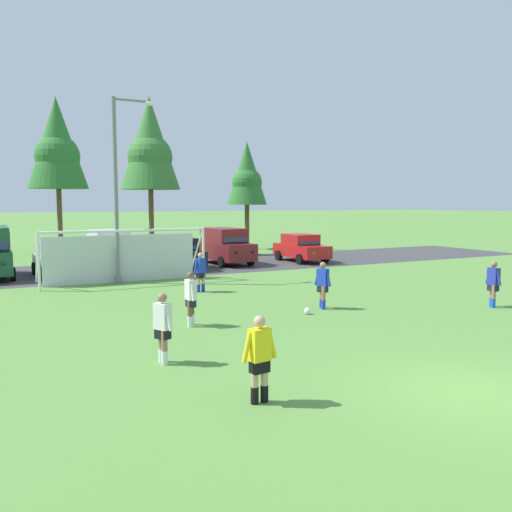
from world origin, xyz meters
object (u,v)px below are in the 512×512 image
object	(u,v)px
referee	(260,359)
parked_car_slot_right	(301,248)
player_striker_near	(323,285)
parked_car_slot_center_left	(109,249)
soccer_ball	(307,311)
parked_car_slot_left	(57,259)
player_winger_left	(201,272)
soccer_goal	(123,255)
player_midfield_center	(191,299)
parked_car_slot_center	(180,253)
player_defender_far	(163,328)
street_lamp	(119,188)
parked_car_slot_center_right	(225,246)
player_winger_right	(493,284)

from	to	relation	value
referee	parked_car_slot_right	bearing A→B (deg)	56.12
player_striker_near	parked_car_slot_center_left	distance (m)	15.06
soccer_ball	parked_car_slot_left	distance (m)	14.78
player_striker_near	player_winger_left	distance (m)	5.75
soccer_goal	player_striker_near	world-z (taller)	soccer_goal
soccer_goal	referee	distance (m)	15.90
parked_car_slot_center_left	referee	bearing A→B (deg)	-94.29
player_midfield_center	parked_car_slot_center	bearing A→B (deg)	72.35
player_defender_far	parked_car_slot_left	bearing A→B (deg)	91.58
soccer_goal	referee	size ratio (longest dim) A/B	4.54
player_striker_near	player_defender_far	xyz separation A→B (m)	(-6.83, -3.55, 0.00)
parked_car_slot_left	parked_car_slot_right	bearing A→B (deg)	0.25
parked_car_slot_center	parked_car_slot_center_left	bearing A→B (deg)	158.89
parked_car_slot_center	parked_car_slot_left	bearing A→B (deg)	-178.11
parked_car_slot_center	street_lamp	distance (m)	6.68
player_striker_near	parked_car_slot_center	xyz separation A→B (m)	(-0.73, 13.01, 0.05)
parked_car_slot_left	parked_car_slot_center_right	world-z (taller)	parked_car_slot_center_right
player_winger_right	soccer_goal	bearing A→B (deg)	131.39
parked_car_slot_left	parked_car_slot_center	distance (m)	6.55
street_lamp	player_striker_near	bearing A→B (deg)	-61.64
player_midfield_center	street_lamp	distance (m)	10.08
soccer_goal	player_midfield_center	xyz separation A→B (m)	(-0.17, -9.53, -0.47)
player_winger_left	street_lamp	size ratio (longest dim) A/B	0.20
player_striker_near	parked_car_slot_right	distance (m)	14.71
parked_car_slot_left	parked_car_slot_right	world-z (taller)	same
player_winger_right	parked_car_slot_right	world-z (taller)	parked_car_slot_right
parked_car_slot_right	street_lamp	xyz separation A→B (m)	(-12.07, -3.76, 3.46)
player_midfield_center	parked_car_slot_center_right	size ratio (longest dim) A/B	0.35
street_lamp	parked_car_slot_left	bearing A→B (deg)	122.68
soccer_goal	parked_car_slot_center_left	bearing A→B (deg)	85.15
player_winger_right	player_midfield_center	bearing A→B (deg)	168.24
player_winger_right	street_lamp	bearing A→B (deg)	131.81
player_striker_near	street_lamp	distance (m)	10.92
player_winger_left	parked_car_slot_center_right	xyz separation A→B (m)	(4.90, 8.70, 0.29)
player_striker_near	parked_car_slot_center_right	distance (m)	14.06
player_striker_near	player_winger_right	size ratio (longest dim) A/B	1.00
parked_car_slot_center_left	parked_car_slot_right	xyz separation A→B (m)	(11.53, -1.56, -0.24)
soccer_goal	player_winger_left	distance (m)	4.63
parked_car_slot_center_right	soccer_ball	bearing A→B (deg)	-103.04
player_defender_far	player_winger_right	xyz separation A→B (m)	(12.33, 1.01, 0.00)
referee	parked_car_slot_center_left	world-z (taller)	parked_car_slot_center_left
soccer_ball	soccer_goal	world-z (taller)	soccer_goal
referee	player_defender_far	size ratio (longest dim) A/B	1.00
parked_car_slot_center	street_lamp	xyz separation A→B (m)	(-4.18, -3.91, 3.46)
player_striker_near	parked_car_slot_center_left	world-z (taller)	parked_car_slot_center_left
player_striker_near	parked_car_slot_right	size ratio (longest dim) A/B	0.39
soccer_ball	player_midfield_center	distance (m)	4.07
player_winger_right	parked_car_slot_center	xyz separation A→B (m)	(-6.23, 15.55, 0.05)
player_winger_left	street_lamp	world-z (taller)	street_lamp
parked_car_slot_center_right	player_defender_far	bearing A→B (deg)	-117.81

